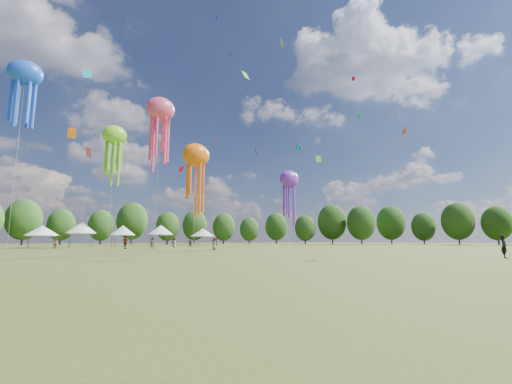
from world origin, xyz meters
TOP-DOWN VIEW (x-y plane):
  - ground at (0.00, 0.00)m, footprint 300.00×300.00m
  - observer_main at (9.01, -2.20)m, footprint 0.67×0.56m
  - spectator_near at (-5.04, 36.46)m, footprint 0.97×0.89m
  - spectators_far at (2.08, 46.13)m, footprint 33.10×32.94m
  - festival_tents at (-3.79, 55.45)m, footprint 36.27×12.96m
  - show_kites at (-5.10, 40.47)m, footprint 46.19×26.20m
  - small_kites at (0.83, 42.49)m, footprint 75.76×55.23m
  - treeline at (-3.87, 62.51)m, footprint 201.57×95.24m

SIDE VIEW (x-z plane):
  - ground at x=0.00m, z-range 0.00..0.00m
  - observer_main at x=9.01m, z-range 0.00..1.58m
  - spectator_near at x=-5.04m, z-range 0.00..1.60m
  - spectators_far at x=2.08m, z-range -0.13..1.80m
  - festival_tents at x=-3.79m, z-range 0.94..5.39m
  - treeline at x=-3.87m, z-range -0.17..13.26m
  - show_kites at x=-5.10m, z-range 4.82..32.04m
  - small_kites at x=0.83m, z-range 11.03..52.45m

